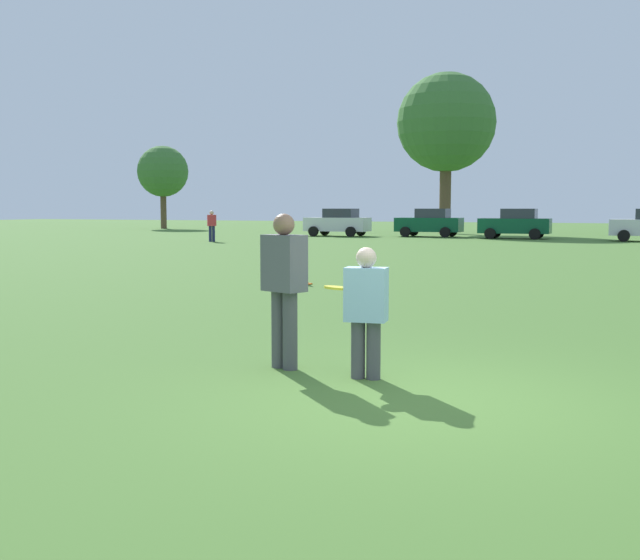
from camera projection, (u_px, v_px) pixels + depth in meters
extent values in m
plane|color=#47702D|center=(423.00, 402.00, 7.23)|extent=(183.46, 183.46, 0.00)
cylinder|color=#4C4C51|center=(279.00, 329.00, 8.79)|extent=(0.17, 0.17, 0.90)
cylinder|color=#4C4C51|center=(290.00, 331.00, 8.66)|extent=(0.17, 0.17, 0.90)
cube|color=#595960|center=(284.00, 263.00, 8.65)|extent=(0.57, 0.45, 0.65)
sphere|color=#8C664C|center=(284.00, 224.00, 8.61)|extent=(0.25, 0.25, 0.25)
cylinder|color=#4C4C51|center=(373.00, 350.00, 8.18)|extent=(0.16, 0.16, 0.63)
cylinder|color=#4C4C51|center=(358.00, 350.00, 8.23)|extent=(0.16, 0.16, 0.63)
cube|color=#9EC6E5|center=(366.00, 294.00, 8.15)|extent=(0.48, 0.31, 0.59)
sphere|color=beige|center=(366.00, 258.00, 8.11)|extent=(0.22, 0.22, 0.22)
cylinder|color=yellow|center=(336.00, 288.00, 8.20)|extent=(0.27, 0.27, 0.06)
cube|color=#D8590C|center=(304.00, 284.00, 18.34)|extent=(0.32, 0.32, 0.03)
cone|color=orange|center=(304.00, 274.00, 18.32)|extent=(0.24, 0.24, 0.45)
cube|color=silver|center=(337.00, 224.00, 49.86)|extent=(4.23, 1.86, 0.90)
cube|color=#2D333D|center=(341.00, 213.00, 49.70)|extent=(2.02, 1.67, 0.64)
cylinder|color=black|center=(313.00, 231.00, 49.48)|extent=(0.66, 0.23, 0.66)
cylinder|color=black|center=(325.00, 230.00, 51.32)|extent=(0.66, 0.23, 0.66)
cylinder|color=black|center=(351.00, 232.00, 48.49)|extent=(0.66, 0.23, 0.66)
cylinder|color=black|center=(361.00, 231.00, 50.33)|extent=(0.66, 0.23, 0.66)
cube|color=#0C4C2D|center=(429.00, 225.00, 48.81)|extent=(4.23, 1.86, 0.90)
cube|color=#2D333D|center=(433.00, 214.00, 48.64)|extent=(2.02, 1.67, 0.64)
cylinder|color=black|center=(405.00, 232.00, 48.42)|extent=(0.66, 0.23, 0.66)
cylinder|color=black|center=(413.00, 231.00, 50.26)|extent=(0.66, 0.23, 0.66)
cylinder|color=black|center=(445.00, 232.00, 47.44)|extent=(0.66, 0.23, 0.66)
cylinder|color=black|center=(452.00, 231.00, 49.27)|extent=(0.66, 0.23, 0.66)
cube|color=#0C4C2D|center=(515.00, 226.00, 45.69)|extent=(4.23, 1.86, 0.90)
cube|color=#2D333D|center=(519.00, 214.00, 45.53)|extent=(2.02, 1.67, 0.64)
cylinder|color=black|center=(490.00, 233.00, 45.31)|extent=(0.66, 0.23, 0.66)
cylinder|color=black|center=(495.00, 232.00, 47.15)|extent=(0.66, 0.23, 0.66)
cylinder|color=black|center=(535.00, 234.00, 44.32)|extent=(0.66, 0.23, 0.66)
cylinder|color=black|center=(538.00, 233.00, 46.16)|extent=(0.66, 0.23, 0.66)
cylinder|color=black|center=(624.00, 236.00, 41.49)|extent=(0.66, 0.23, 0.66)
cylinder|color=black|center=(624.00, 235.00, 43.33)|extent=(0.66, 0.23, 0.66)
cylinder|color=#1E234C|center=(214.00, 234.00, 41.67)|extent=(0.16, 0.16, 0.87)
cylinder|color=#1E234C|center=(210.00, 234.00, 41.62)|extent=(0.16, 0.16, 0.87)
cube|color=red|center=(212.00, 220.00, 41.58)|extent=(0.54, 0.51, 0.62)
sphere|color=#D8AD8C|center=(212.00, 213.00, 41.54)|extent=(0.24, 0.24, 0.24)
cylinder|color=brown|center=(164.00, 211.00, 68.18)|extent=(0.53, 0.53, 3.20)
sphere|color=#3D7033|center=(163.00, 171.00, 67.85)|extent=(4.57, 4.57, 4.57)
cylinder|color=brown|center=(445.00, 199.00, 55.20)|extent=(0.84, 0.84, 5.01)
sphere|color=#3D7033|center=(446.00, 122.00, 54.67)|extent=(7.16, 7.16, 7.16)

